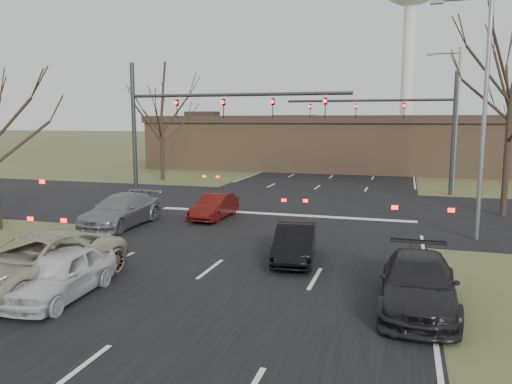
# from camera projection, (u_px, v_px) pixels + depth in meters

# --- Properties ---
(ground) EXTENTS (360.00, 360.00, 0.00)m
(ground) POSITION_uv_depth(u_px,v_px,m) (169.00, 301.00, 13.66)
(ground) COLOR #47512B
(ground) RESTS_ON ground
(road_main) EXTENTS (14.00, 300.00, 0.02)m
(road_main) POSITION_uv_depth(u_px,v_px,m) (360.00, 155.00, 70.55)
(road_main) COLOR black
(road_main) RESTS_ON ground
(road_cross) EXTENTS (200.00, 14.00, 0.02)m
(road_cross) POSITION_uv_depth(u_px,v_px,m) (290.00, 208.00, 27.88)
(road_cross) COLOR black
(road_cross) RESTS_ON ground
(building) EXTENTS (42.40, 10.40, 5.30)m
(building) POSITION_uv_depth(u_px,v_px,m) (362.00, 143.00, 48.74)
(building) COLOR #856347
(building) RESTS_ON ground
(mast_arm_near) EXTENTS (12.12, 0.24, 8.00)m
(mast_arm_near) POSITION_uv_depth(u_px,v_px,m) (188.00, 117.00, 26.73)
(mast_arm_near) COLOR #383A3D
(mast_arm_near) RESTS_ON ground
(mast_arm_far) EXTENTS (11.12, 0.24, 8.00)m
(mast_arm_far) POSITION_uv_depth(u_px,v_px,m) (409.00, 118.00, 32.99)
(mast_arm_far) COLOR #383A3D
(mast_arm_far) RESTS_ON ground
(streetlight_right_near) EXTENTS (2.34, 0.25, 10.00)m
(streetlight_right_near) POSITION_uv_depth(u_px,v_px,m) (480.00, 103.00, 19.84)
(streetlight_right_near) COLOR gray
(streetlight_right_near) RESTS_ON ground
(streetlight_right_far) EXTENTS (2.34, 0.25, 10.00)m
(streetlight_right_far) POSITION_uv_depth(u_px,v_px,m) (454.00, 110.00, 35.81)
(streetlight_right_far) COLOR gray
(streetlight_right_far) RESTS_ON ground
(tree_left_far) EXTENTS (5.70, 5.70, 9.50)m
(tree_left_far) POSITION_uv_depth(u_px,v_px,m) (160.00, 89.00, 39.98)
(tree_left_far) COLOR black
(tree_left_far) RESTS_ON ground
(car_silver_suv) EXTENTS (3.29, 5.94, 1.57)m
(car_silver_suv) POSITION_uv_depth(u_px,v_px,m) (37.00, 262.00, 14.57)
(car_silver_suv) COLOR #B6B093
(car_silver_suv) RESTS_ON ground
(car_white_sedan) EXTENTS (1.85, 4.08, 1.36)m
(car_white_sedan) POSITION_uv_depth(u_px,v_px,m) (61.00, 274.00, 13.83)
(car_white_sedan) COLOR silver
(car_white_sedan) RESTS_ON ground
(car_black_hatch) EXTENTS (1.84, 3.97, 1.26)m
(car_black_hatch) POSITION_uv_depth(u_px,v_px,m) (295.00, 243.00, 17.48)
(car_black_hatch) COLOR black
(car_black_hatch) RESTS_ON ground
(car_charcoal_sedan) EXTENTS (1.95, 4.75, 1.37)m
(car_charcoal_sedan) POSITION_uv_depth(u_px,v_px,m) (418.00, 283.00, 13.01)
(car_charcoal_sedan) COLOR black
(car_charcoal_sedan) RESTS_ON ground
(car_grey_ahead) EXTENTS (2.10, 5.09, 1.47)m
(car_grey_ahead) POSITION_uv_depth(u_px,v_px,m) (121.00, 211.00, 23.13)
(car_grey_ahead) COLOR slate
(car_grey_ahead) RESTS_ON ground
(car_red_ahead) EXTENTS (1.39, 3.77, 1.23)m
(car_red_ahead) POSITION_uv_depth(u_px,v_px,m) (214.00, 207.00, 24.92)
(car_red_ahead) COLOR #4D0D0B
(car_red_ahead) RESTS_ON ground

